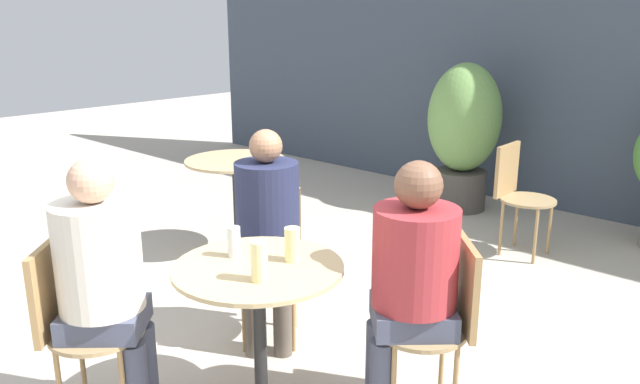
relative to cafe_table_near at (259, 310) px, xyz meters
name	(u,v)px	position (x,y,z in m)	size (l,w,h in m)	color
storefront_wall	(594,51)	(-0.12, 4.13, 0.95)	(10.00, 0.06, 3.00)	#3D4756
cafe_table_near	(259,310)	(0.00, 0.00, 0.00)	(0.75, 0.75, 0.76)	black
cafe_table_far	(236,185)	(-1.68, 1.29, 0.01)	(0.77, 0.77, 0.76)	black
bistro_chair_0	(442,313)	(0.59, 0.56, -0.02)	(0.48, 0.48, 0.86)	#997F56
bistro_chair_1	(270,249)	(-0.56, 0.59, -0.02)	(0.48, 0.48, 0.86)	#997F56
bistro_chair_2	(75,317)	(-0.59, -0.56, -0.02)	(0.48, 0.48, 0.86)	#997F56
bistro_chair_3	(517,188)	(-0.10, 2.77, -0.02)	(0.42, 0.42, 0.86)	#997F56
seated_person_0	(411,273)	(0.48, 0.46, 0.17)	(0.48, 0.48, 1.22)	#42475B
seated_person_1	(267,222)	(-0.46, 0.49, 0.18)	(0.44, 0.44, 1.23)	brown
seated_person_2	(104,273)	(-0.48, -0.46, 0.18)	(0.47, 0.47, 1.24)	#42475B
beer_glass_0	(292,244)	(0.07, 0.14, 0.29)	(0.07, 0.07, 0.15)	beige
beer_glass_1	(234,242)	(-0.16, 0.00, 0.28)	(0.06, 0.06, 0.14)	silver
beer_glass_2	(259,261)	(0.12, -0.10, 0.30)	(0.07, 0.07, 0.17)	beige
potted_plant_0	(464,129)	(-1.02, 3.52, 0.23)	(0.68, 0.68, 1.39)	#47423D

